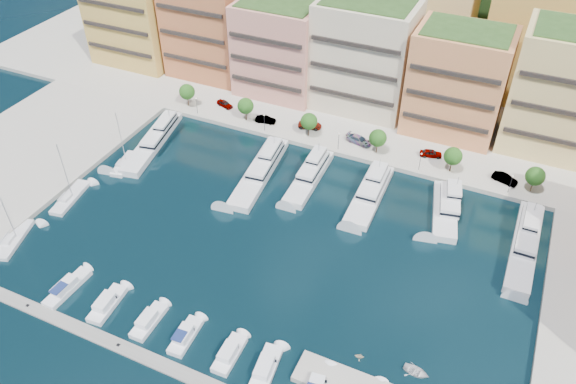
% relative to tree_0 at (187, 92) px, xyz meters
% --- Properties ---
extents(ground, '(400.00, 400.00, 0.00)m').
position_rel_tree_0_xyz_m(ground, '(40.00, -33.50, -4.74)').
color(ground, black).
rests_on(ground, ground).
extents(north_quay, '(220.00, 64.00, 2.00)m').
position_rel_tree_0_xyz_m(north_quay, '(40.00, 28.50, -4.74)').
color(north_quay, '#9E998E').
rests_on(north_quay, ground).
extents(hillside, '(240.00, 40.00, 58.00)m').
position_rel_tree_0_xyz_m(hillside, '(40.00, 76.50, -4.74)').
color(hillside, '#193616').
rests_on(hillside, ground).
extents(south_pontoon, '(72.00, 2.20, 0.35)m').
position_rel_tree_0_xyz_m(south_pontoon, '(37.00, -63.50, -4.74)').
color(south_pontoon, gray).
rests_on(south_pontoon, ground).
extents(apartment_0, '(22.00, 16.50, 24.80)m').
position_rel_tree_0_xyz_m(apartment_0, '(-26.00, 16.49, 8.57)').
color(apartment_0, '#C09046').
rests_on(apartment_0, north_quay).
extents(apartment_1, '(20.00, 16.50, 26.80)m').
position_rel_tree_0_xyz_m(apartment_1, '(-4.00, 18.49, 9.57)').
color(apartment_1, '#B6633C').
rests_on(apartment_1, north_quay).
extents(apartment_2, '(20.00, 15.50, 22.80)m').
position_rel_tree_0_xyz_m(apartment_2, '(17.00, 16.49, 7.57)').
color(apartment_2, tan).
rests_on(apartment_2, north_quay).
extents(apartment_3, '(22.00, 16.50, 25.80)m').
position_rel_tree_0_xyz_m(apartment_3, '(38.00, 18.49, 9.07)').
color(apartment_3, beige).
rests_on(apartment_3, north_quay).
extents(apartment_4, '(20.00, 15.50, 23.80)m').
position_rel_tree_0_xyz_m(apartment_4, '(60.00, 16.49, 8.07)').
color(apartment_4, '#DC8152').
rests_on(apartment_4, north_quay).
extents(apartment_5, '(22.00, 16.50, 26.80)m').
position_rel_tree_0_xyz_m(apartment_5, '(82.00, 18.49, 9.57)').
color(apartment_5, '#E2CC78').
rests_on(apartment_5, north_quay).
extents(backblock_1, '(26.00, 18.00, 30.00)m').
position_rel_tree_0_xyz_m(backblock_1, '(15.00, 40.50, 11.26)').
color(backblock_1, '#DC8152').
rests_on(backblock_1, north_quay).
extents(backblock_2, '(26.00, 18.00, 30.00)m').
position_rel_tree_0_xyz_m(backblock_2, '(45.00, 40.50, 11.26)').
color(backblock_2, '#E2CC78').
rests_on(backblock_2, north_quay).
extents(backblock_3, '(26.00, 18.00, 30.00)m').
position_rel_tree_0_xyz_m(backblock_3, '(75.00, 40.50, 11.26)').
color(backblock_3, '#C09046').
rests_on(backblock_3, north_quay).
extents(tree_0, '(3.80, 3.80, 5.65)m').
position_rel_tree_0_xyz_m(tree_0, '(0.00, 0.00, 0.00)').
color(tree_0, '#473323').
rests_on(tree_0, north_quay).
extents(tree_1, '(3.80, 3.80, 5.65)m').
position_rel_tree_0_xyz_m(tree_1, '(16.00, 0.00, 0.00)').
color(tree_1, '#473323').
rests_on(tree_1, north_quay).
extents(tree_2, '(3.80, 3.80, 5.65)m').
position_rel_tree_0_xyz_m(tree_2, '(32.00, 0.00, 0.00)').
color(tree_2, '#473323').
rests_on(tree_2, north_quay).
extents(tree_3, '(3.80, 3.80, 5.65)m').
position_rel_tree_0_xyz_m(tree_3, '(48.00, 0.00, 0.00)').
color(tree_3, '#473323').
rests_on(tree_3, north_quay).
extents(tree_4, '(3.80, 3.80, 5.65)m').
position_rel_tree_0_xyz_m(tree_4, '(64.00, 0.00, 0.00)').
color(tree_4, '#473323').
rests_on(tree_4, north_quay).
extents(tree_5, '(3.80, 3.80, 5.65)m').
position_rel_tree_0_xyz_m(tree_5, '(80.00, 0.00, 0.00)').
color(tree_5, '#473323').
rests_on(tree_5, north_quay).
extents(lamppost_0, '(0.30, 0.30, 4.20)m').
position_rel_tree_0_xyz_m(lamppost_0, '(4.00, -2.30, -0.92)').
color(lamppost_0, black).
rests_on(lamppost_0, north_quay).
extents(lamppost_1, '(0.30, 0.30, 4.20)m').
position_rel_tree_0_xyz_m(lamppost_1, '(22.00, -2.30, -0.92)').
color(lamppost_1, black).
rests_on(lamppost_1, north_quay).
extents(lamppost_2, '(0.30, 0.30, 4.20)m').
position_rel_tree_0_xyz_m(lamppost_2, '(40.00, -2.30, -0.92)').
color(lamppost_2, black).
rests_on(lamppost_2, north_quay).
extents(lamppost_3, '(0.30, 0.30, 4.20)m').
position_rel_tree_0_xyz_m(lamppost_3, '(58.00, -2.30, -0.92)').
color(lamppost_3, black).
rests_on(lamppost_3, north_quay).
extents(lamppost_4, '(0.30, 0.30, 4.20)m').
position_rel_tree_0_xyz_m(lamppost_4, '(76.00, -2.30, -0.92)').
color(lamppost_4, black).
rests_on(lamppost_4, north_quay).
extents(yacht_0, '(9.05, 25.02, 7.30)m').
position_rel_tree_0_xyz_m(yacht_0, '(1.18, -15.79, -3.53)').
color(yacht_0, silver).
rests_on(yacht_0, ground).
extents(yacht_2, '(7.43, 25.03, 7.30)m').
position_rel_tree_0_xyz_m(yacht_2, '(28.02, -15.79, -3.53)').
color(yacht_2, silver).
rests_on(yacht_2, ground).
extents(yacht_3, '(5.01, 19.31, 7.30)m').
position_rel_tree_0_xyz_m(yacht_3, '(38.08, -13.27, -3.53)').
color(yacht_3, silver).
rests_on(yacht_3, ground).
extents(yacht_4, '(5.51, 19.96, 7.30)m').
position_rel_tree_0_xyz_m(yacht_4, '(51.24, -13.63, -3.65)').
color(yacht_4, silver).
rests_on(yacht_4, ground).
extents(yacht_5, '(7.72, 17.16, 7.30)m').
position_rel_tree_0_xyz_m(yacht_5, '(65.84, -12.11, -3.53)').
color(yacht_5, silver).
rests_on(yacht_5, ground).
extents(yacht_6, '(4.33, 23.96, 7.30)m').
position_rel_tree_0_xyz_m(yacht_6, '(80.90, -15.47, -3.53)').
color(yacht_6, silver).
rests_on(yacht_6, ground).
extents(cruiser_1, '(2.78, 9.15, 2.66)m').
position_rel_tree_0_xyz_m(cruiser_1, '(13.41, -58.12, -4.17)').
color(cruiser_1, white).
rests_on(cruiser_1, ground).
extents(cruiser_2, '(3.39, 8.09, 2.55)m').
position_rel_tree_0_xyz_m(cruiser_2, '(21.60, -58.09, -4.20)').
color(cruiser_2, white).
rests_on(cruiser_2, ground).
extents(cruiser_3, '(2.67, 7.30, 2.55)m').
position_rel_tree_0_xyz_m(cruiser_3, '(29.69, -58.08, -4.20)').
color(cruiser_3, white).
rests_on(cruiser_3, ground).
extents(cruiser_4, '(2.95, 7.29, 2.66)m').
position_rel_tree_0_xyz_m(cruiser_4, '(36.41, -58.09, -4.17)').
color(cruiser_4, white).
rests_on(cruiser_4, ground).
extents(cruiser_5, '(2.85, 7.12, 2.55)m').
position_rel_tree_0_xyz_m(cruiser_5, '(44.06, -58.08, -4.20)').
color(cruiser_5, white).
rests_on(cruiser_5, ground).
extents(cruiser_6, '(3.68, 8.32, 2.55)m').
position_rel_tree_0_xyz_m(cruiser_6, '(50.03, -58.09, -4.20)').
color(cruiser_6, white).
rests_on(cruiser_6, ground).
extents(sailboat_0, '(5.84, 10.65, 13.20)m').
position_rel_tree_0_xyz_m(sailboat_0, '(-3.54, -53.07, -4.44)').
color(sailboat_0, silver).
rests_on(sailboat_0, ground).
extents(sailboat_2, '(4.38, 9.16, 13.20)m').
position_rel_tree_0_xyz_m(sailboat_2, '(0.33, -25.78, -4.43)').
color(sailboat_2, silver).
rests_on(sailboat_2, ground).
extents(sailboat_1, '(4.58, 10.96, 13.20)m').
position_rel_tree_0_xyz_m(sailboat_1, '(-2.51, -39.47, -4.44)').
color(sailboat_1, silver).
rests_on(sailboat_1, ground).
extents(tender_1, '(1.65, 1.50, 0.76)m').
position_rel_tree_0_xyz_m(tender_1, '(61.57, -50.24, -4.36)').
color(tender_1, beige).
rests_on(tender_1, ground).
extents(tender_2, '(4.08, 3.13, 0.79)m').
position_rel_tree_0_xyz_m(tender_2, '(69.88, -49.31, -4.35)').
color(tender_2, silver).
rests_on(tender_2, ground).
extents(car_0, '(4.83, 3.11, 1.53)m').
position_rel_tree_0_xyz_m(car_0, '(8.38, 3.25, -2.98)').
color(car_0, gray).
rests_on(car_0, north_quay).
extents(car_1, '(5.01, 2.42, 1.58)m').
position_rel_tree_0_xyz_m(car_1, '(20.69, 0.84, -2.95)').
color(car_1, gray).
rests_on(car_1, north_quay).
extents(car_2, '(5.85, 3.71, 1.51)m').
position_rel_tree_0_xyz_m(car_2, '(30.99, 3.11, -2.99)').
color(car_2, gray).
rests_on(car_2, north_quay).
extents(car_3, '(6.17, 3.41, 1.69)m').
position_rel_tree_0_xyz_m(car_3, '(43.32, 1.89, -2.90)').
color(car_3, gray).
rests_on(car_3, north_quay).
extents(car_4, '(5.08, 3.13, 1.61)m').
position_rel_tree_0_xyz_m(car_4, '(59.10, 3.51, -2.94)').
color(car_4, gray).
rests_on(car_4, north_quay).
extents(car_5, '(5.38, 3.13, 1.68)m').
position_rel_tree_0_xyz_m(car_5, '(74.79, 0.90, -2.90)').
color(car_5, gray).
rests_on(car_5, north_quay).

